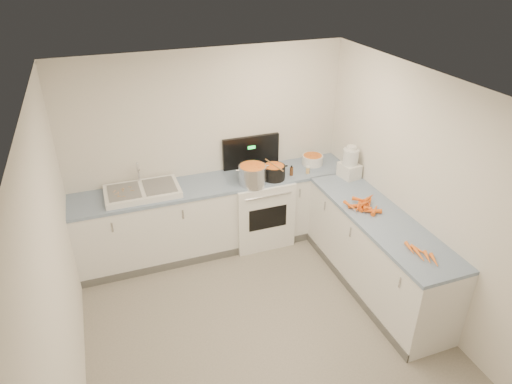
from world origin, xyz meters
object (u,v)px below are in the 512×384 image
object	(u,v)px
black_pot	(274,173)
extract_bottle	(291,171)
sink	(142,191)
food_processor	(350,164)
steel_pot	(253,175)
mixing_bowl	(312,160)
spice_jar	(308,170)
stove	(259,207)

from	to	relation	value
black_pot	extract_bottle	bearing A→B (deg)	2.89
sink	food_processor	xyz separation A→B (m)	(2.50, -0.44, 0.14)
steel_pot	extract_bottle	world-z (taller)	steel_pot
steel_pot	extract_bottle	bearing A→B (deg)	3.24
mixing_bowl	spice_jar	bearing A→B (deg)	-128.00
stove	steel_pot	world-z (taller)	stove
black_pot	stove	bearing A→B (deg)	135.25
stove	extract_bottle	distance (m)	0.67
stove	black_pot	size ratio (longest dim) A/B	4.89
extract_bottle	food_processor	size ratio (longest dim) A/B	0.26
extract_bottle	sink	bearing A→B (deg)	175.34
sink	spice_jar	size ratio (longest dim) A/B	10.38
sink	extract_bottle	world-z (taller)	sink
mixing_bowl	food_processor	bearing A→B (deg)	-62.10
sink	spice_jar	distance (m)	2.07
extract_bottle	food_processor	world-z (taller)	food_processor
stove	spice_jar	xyz separation A→B (m)	(0.61, -0.15, 0.51)
black_pot	mixing_bowl	distance (m)	0.68
black_pot	spice_jar	size ratio (longest dim) A/B	3.36
steel_pot	black_pot	world-z (taller)	steel_pot
sink	black_pot	xyz separation A→B (m)	(1.60, -0.16, 0.04)
stove	mixing_bowl	bearing A→B (deg)	5.11
sink	food_processor	size ratio (longest dim) A/B	2.04
steel_pot	spice_jar	size ratio (longest dim) A/B	4.14
extract_bottle	food_processor	distance (m)	0.73
mixing_bowl	extract_bottle	distance (m)	0.45
black_pot	mixing_bowl	world-z (taller)	black_pot
spice_jar	stove	bearing A→B (deg)	165.77
stove	food_processor	world-z (taller)	food_processor
mixing_bowl	food_processor	distance (m)	0.57
sink	spice_jar	world-z (taller)	sink
stove	spice_jar	distance (m)	0.81
stove	steel_pot	bearing A→B (deg)	-130.47
black_pot	food_processor	xyz separation A→B (m)	(0.90, -0.28, 0.10)
black_pot	mixing_bowl	xyz separation A→B (m)	(0.64, 0.22, -0.02)
extract_bottle	mixing_bowl	bearing A→B (deg)	27.39
steel_pot	black_pot	bearing A→B (deg)	3.54
food_processor	sink	bearing A→B (deg)	169.98
spice_jar	food_processor	size ratio (longest dim) A/B	0.20
stove	black_pot	distance (m)	0.58
black_pot	mixing_bowl	size ratio (longest dim) A/B	1.01
extract_bottle	spice_jar	size ratio (longest dim) A/B	1.33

